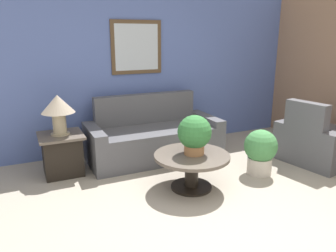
{
  "coord_description": "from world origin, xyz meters",
  "views": [
    {
      "loc": [
        -1.79,
        -2.26,
        1.86
      ],
      "look_at": [
        0.06,
        1.73,
        0.64
      ],
      "focal_mm": 35.0,
      "sensor_mm": 36.0,
      "label": 1
    }
  ],
  "objects_px": {
    "coffee_table": "(192,164)",
    "side_table": "(62,154)",
    "couch_main": "(153,138)",
    "armchair": "(318,142)",
    "table_lamp": "(58,108)",
    "potted_plant_floor": "(260,150)",
    "potted_plant_on_table": "(194,134)"
  },
  "relations": [
    {
      "from": "side_table",
      "to": "table_lamp",
      "type": "bearing_deg",
      "value": -45.0
    },
    {
      "from": "side_table",
      "to": "coffee_table",
      "type": "bearing_deg",
      "value": -39.43
    },
    {
      "from": "armchair",
      "to": "table_lamp",
      "type": "height_order",
      "value": "table_lamp"
    },
    {
      "from": "armchair",
      "to": "coffee_table",
      "type": "relative_size",
      "value": 1.2
    },
    {
      "from": "side_table",
      "to": "potted_plant_floor",
      "type": "bearing_deg",
      "value": -25.17
    },
    {
      "from": "coffee_table",
      "to": "potted_plant_floor",
      "type": "height_order",
      "value": "potted_plant_floor"
    },
    {
      "from": "coffee_table",
      "to": "side_table",
      "type": "xyz_separation_m",
      "value": [
        -1.4,
        1.15,
        -0.04
      ]
    },
    {
      "from": "potted_plant_on_table",
      "to": "potted_plant_floor",
      "type": "relative_size",
      "value": 0.77
    },
    {
      "from": "armchair",
      "to": "potted_plant_on_table",
      "type": "height_order",
      "value": "armchair"
    },
    {
      "from": "coffee_table",
      "to": "potted_plant_floor",
      "type": "xyz_separation_m",
      "value": [
        1.07,
        -0.01,
        0.02
      ]
    },
    {
      "from": "couch_main",
      "to": "table_lamp",
      "type": "bearing_deg",
      "value": -177.1
    },
    {
      "from": "couch_main",
      "to": "coffee_table",
      "type": "bearing_deg",
      "value": -89.54
    },
    {
      "from": "table_lamp",
      "to": "side_table",
      "type": "bearing_deg",
      "value": 135.0
    },
    {
      "from": "coffee_table",
      "to": "armchair",
      "type": "bearing_deg",
      "value": 0.37
    },
    {
      "from": "armchair",
      "to": "coffee_table",
      "type": "height_order",
      "value": "armchair"
    },
    {
      "from": "potted_plant_floor",
      "to": "potted_plant_on_table",
      "type": "bearing_deg",
      "value": 179.16
    },
    {
      "from": "couch_main",
      "to": "potted_plant_on_table",
      "type": "height_order",
      "value": "couch_main"
    },
    {
      "from": "side_table",
      "to": "potted_plant_on_table",
      "type": "bearing_deg",
      "value": -38.62
    },
    {
      "from": "armchair",
      "to": "table_lamp",
      "type": "distance_m",
      "value": 3.81
    },
    {
      "from": "side_table",
      "to": "armchair",
      "type": "bearing_deg",
      "value": -17.57
    },
    {
      "from": "coffee_table",
      "to": "side_table",
      "type": "height_order",
      "value": "side_table"
    },
    {
      "from": "table_lamp",
      "to": "coffee_table",
      "type": "bearing_deg",
      "value": -39.43
    },
    {
      "from": "side_table",
      "to": "potted_plant_on_table",
      "type": "relative_size",
      "value": 1.19
    },
    {
      "from": "couch_main",
      "to": "potted_plant_on_table",
      "type": "bearing_deg",
      "value": -87.97
    },
    {
      "from": "armchair",
      "to": "potted_plant_floor",
      "type": "distance_m",
      "value": 1.12
    },
    {
      "from": "couch_main",
      "to": "table_lamp",
      "type": "distance_m",
      "value": 1.52
    },
    {
      "from": "table_lamp",
      "to": "potted_plant_on_table",
      "type": "bearing_deg",
      "value": -38.62
    },
    {
      "from": "couch_main",
      "to": "potted_plant_floor",
      "type": "height_order",
      "value": "couch_main"
    },
    {
      "from": "potted_plant_floor",
      "to": "couch_main",
      "type": "bearing_deg",
      "value": 131.24
    },
    {
      "from": "coffee_table",
      "to": "couch_main",
      "type": "bearing_deg",
      "value": 90.46
    },
    {
      "from": "side_table",
      "to": "table_lamp",
      "type": "xyz_separation_m",
      "value": [
        0.0,
        -0.0,
        0.65
      ]
    },
    {
      "from": "side_table",
      "to": "couch_main",
      "type": "bearing_deg",
      "value": 2.9
    }
  ]
}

